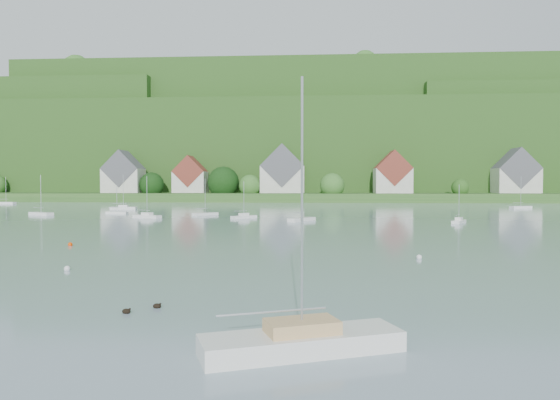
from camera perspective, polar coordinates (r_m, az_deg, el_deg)
name	(u,v)px	position (r m, az deg, el deg)	size (l,w,h in m)	color
far_shore_strip	(272,196)	(204.13, -0.90, 0.43)	(600.00, 60.00, 3.00)	#29551F
forested_ridge	(283,152)	(272.95, 0.32, 5.28)	(620.00, 181.22, 69.89)	#1C4516
village_building_0	(124,175)	(203.29, -16.87, 2.61)	(14.00, 10.40, 16.00)	beige
village_building_1	(190,177)	(197.89, -9.86, 2.46)	(12.00, 9.36, 14.00)	beige
village_building_2	(283,173)	(191.79, 0.31, 2.96)	(16.00, 11.44, 18.00)	beige
village_building_3	(393,175)	(191.65, 12.31, 2.67)	(13.00, 10.40, 15.50)	beige
village_building_4	(516,175)	(207.10, 24.55, 2.53)	(15.00, 10.40, 16.50)	beige
near_sailboat_2	(302,340)	(20.62, 2.41, -15.13)	(8.11, 4.85, 10.59)	white
mooring_buoy_1	(67,270)	(42.29, -22.42, -7.18)	(0.45, 0.45, 0.45)	white
mooring_buoy_3	(70,246)	(58.64, -22.12, -4.69)	(0.46, 0.46, 0.46)	#FF3F00
mooring_buoy_4	(419,259)	(46.56, 15.08, -6.29)	(0.49, 0.49, 0.49)	white
duck_pair	(142,309)	(28.00, -14.96, -11.49)	(1.66, 1.48, 0.32)	black
far_sailboat_cluster	(230,210)	(119.12, -5.53, -1.13)	(204.14, 75.07, 8.71)	white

